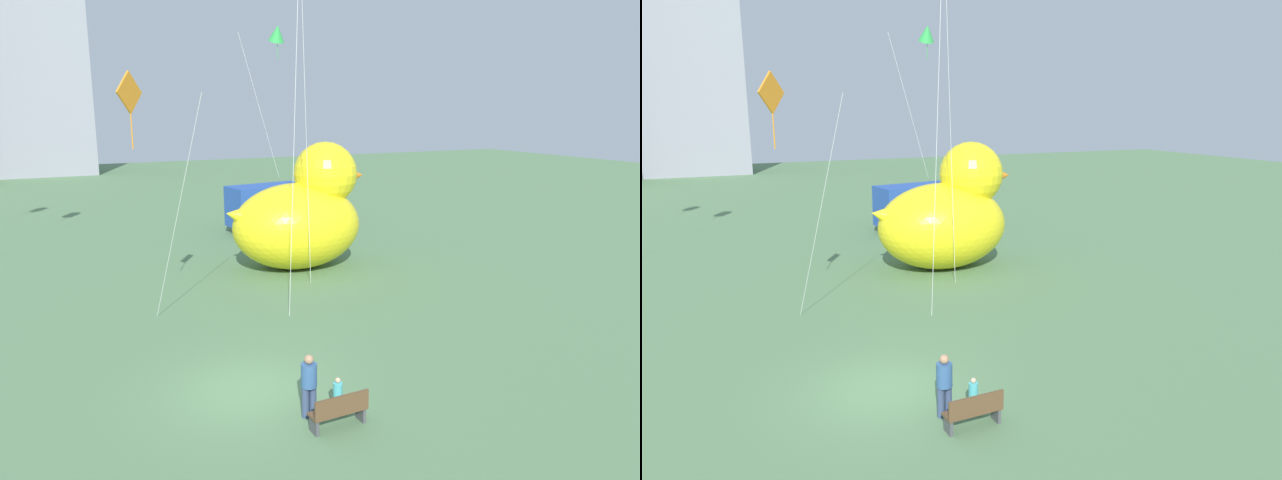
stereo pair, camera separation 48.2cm
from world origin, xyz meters
TOP-DOWN VIEW (x-y plane):
  - ground_plane at (0.00, 0.00)m, footprint 140.00×140.00m
  - park_bench at (1.37, -2.77)m, footprint 1.46×0.50m
  - person_adult at (0.95, -1.95)m, footprint 0.40×0.40m
  - person_child at (1.66, -2.13)m, footprint 0.24×0.24m
  - giant_inflatable_duck at (6.49, 10.93)m, footprint 7.14×4.58m
  - box_truck at (8.71, 19.55)m, footprint 6.87×3.29m
  - kite_green at (11.37, 26.00)m, footprint 3.33×3.50m
  - kite_orange at (-1.74, 4.99)m, footprint 2.49×2.79m

SIDE VIEW (x-z plane):
  - ground_plane at x=0.00m, z-range 0.00..0.00m
  - park_bench at x=1.37m, z-range 0.02..0.92m
  - person_child at x=1.66m, z-range 0.05..1.01m
  - person_adult at x=0.95m, z-range 0.08..1.72m
  - box_truck at x=8.71m, z-range 0.03..2.88m
  - giant_inflatable_duck at x=6.49m, z-range -0.44..5.48m
  - kite_orange at x=-1.74m, z-range 3.36..11.93m
  - kite_green at x=11.37m, z-range 5.85..19.06m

